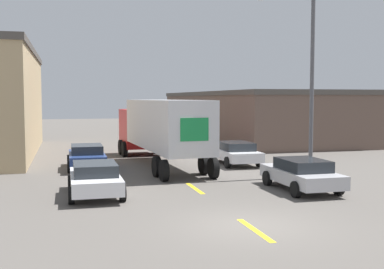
{
  "coord_description": "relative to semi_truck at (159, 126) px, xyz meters",
  "views": [
    {
      "loc": [
        -5.38,
        -13.67,
        3.91
      ],
      "look_at": [
        -0.03,
        6.63,
        2.33
      ],
      "focal_mm": 45.0,
      "sensor_mm": 36.0,
      "label": 1
    }
  ],
  "objects": [
    {
      "name": "parked_car_right_mid",
      "position": [
        4.37,
        -1.13,
        -1.56
      ],
      "size": [
        2.11,
        4.46,
        1.34
      ],
      "color": "silver",
      "rests_on": "ground_plane"
    },
    {
      "name": "ground_plane",
      "position": [
        0.08,
        -14.09,
        -2.28
      ],
      "size": [
        160.0,
        160.0,
        0.0
      ],
      "primitive_type": "plane",
      "color": "#56514C"
    },
    {
      "name": "parked_car_left_near",
      "position": [
        -4.2,
        -8.32,
        -1.56
      ],
      "size": [
        2.11,
        4.46,
        1.34
      ],
      "color": "silver",
      "rests_on": "ground_plane"
    },
    {
      "name": "street_lamp",
      "position": [
        6.1,
        -6.29,
        2.88
      ],
      "size": [
        3.16,
        0.32,
        8.88
      ],
      "color": "#4C4C51",
      "rests_on": "ground_plane"
    },
    {
      "name": "semi_truck",
      "position": [
        0.0,
        0.0,
        0.0
      ],
      "size": [
        3.56,
        13.46,
        3.82
      ],
      "rotation": [
        0.0,
        0.0,
        0.06
      ],
      "color": "#B21919",
      "rests_on": "ground_plane"
    },
    {
      "name": "parked_car_right_near",
      "position": [
        4.37,
        -9.36,
        -1.56
      ],
      "size": [
        2.11,
        4.46,
        1.34
      ],
      "color": "#B2B2B7",
      "rests_on": "ground_plane"
    },
    {
      "name": "warehouse_right",
      "position": [
        12.91,
        18.59,
        0.0
      ],
      "size": [
        10.99,
        30.16,
        4.56
      ],
      "color": "brown",
      "rests_on": "ground_plane"
    },
    {
      "name": "parked_car_left_far",
      "position": [
        -4.2,
        -0.66,
        -1.56
      ],
      "size": [
        2.11,
        4.46,
        1.34
      ],
      "color": "navy",
      "rests_on": "ground_plane"
    },
    {
      "name": "road_centerline",
      "position": [
        0.08,
        -7.82,
        -2.28
      ],
      "size": [
        0.2,
        16.33,
        0.01
      ],
      "color": "yellow",
      "rests_on": "ground_plane"
    }
  ]
}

